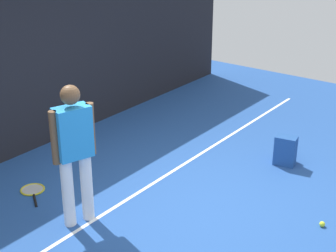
{
  "coord_description": "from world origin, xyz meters",
  "views": [
    {
      "loc": [
        -4.57,
        -3.06,
        3.39
      ],
      "look_at": [
        0.0,
        0.4,
        1.0
      ],
      "focal_mm": 54.6,
      "sensor_mm": 36.0,
      "label": 1
    }
  ],
  "objects_px": {
    "tennis_player": "(74,147)",
    "tennis_racket": "(33,191)",
    "backpack": "(286,151)",
    "tennis_ball_by_fence": "(322,224)"
  },
  "relations": [
    {
      "from": "tennis_player",
      "to": "tennis_racket",
      "type": "relative_size",
      "value": 2.79
    },
    {
      "from": "tennis_racket",
      "to": "backpack",
      "type": "bearing_deg",
      "value": -96.77
    },
    {
      "from": "backpack",
      "to": "tennis_ball_by_fence",
      "type": "relative_size",
      "value": 6.67
    },
    {
      "from": "backpack",
      "to": "tennis_ball_by_fence",
      "type": "height_order",
      "value": "backpack"
    },
    {
      "from": "tennis_ball_by_fence",
      "to": "tennis_player",
      "type": "bearing_deg",
      "value": 124.75
    },
    {
      "from": "backpack",
      "to": "tennis_player",
      "type": "bearing_deg",
      "value": 55.35
    },
    {
      "from": "tennis_player",
      "to": "backpack",
      "type": "relative_size",
      "value": 3.86
    },
    {
      "from": "backpack",
      "to": "tennis_ball_by_fence",
      "type": "xyz_separation_m",
      "value": [
        -1.24,
        -1.06,
        -0.18
      ]
    },
    {
      "from": "tennis_racket",
      "to": "tennis_ball_by_fence",
      "type": "bearing_deg",
      "value": -122.63
    },
    {
      "from": "tennis_racket",
      "to": "tennis_ball_by_fence",
      "type": "xyz_separation_m",
      "value": [
        1.52,
        -3.36,
        0.02
      ]
    }
  ]
}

